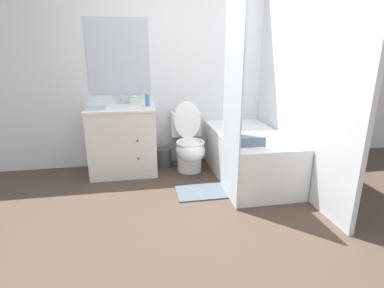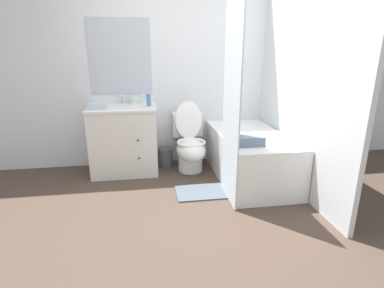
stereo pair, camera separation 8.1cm
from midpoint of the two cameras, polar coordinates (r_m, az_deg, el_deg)
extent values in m
plane|color=#47382D|center=(2.91, 1.14, -14.02)|extent=(14.00, 14.00, 0.00)
cube|color=silver|center=(4.10, -3.41, 13.59)|extent=(8.00, 0.05, 2.50)
cube|color=#B2BCC6|center=(4.04, -14.43, 15.80)|extent=(0.77, 0.01, 0.93)
cube|color=silver|center=(3.66, 17.65, 12.41)|extent=(0.05, 2.60, 2.50)
cube|color=silver|center=(3.91, -13.57, 0.50)|extent=(0.81, 0.58, 0.83)
cube|color=white|center=(3.81, -14.02, 6.69)|extent=(0.83, 0.60, 0.03)
cylinder|color=white|center=(3.82, -13.98, 6.10)|extent=(0.35, 0.35, 0.10)
sphere|color=#382D23|center=(3.59, -10.98, 0.58)|extent=(0.02, 0.02, 0.02)
sphere|color=#382D23|center=(3.66, -10.78, -2.77)|extent=(0.02, 0.02, 0.02)
cylinder|color=silver|center=(4.02, -13.89, 7.73)|extent=(0.04, 0.04, 0.04)
cylinder|color=silver|center=(3.97, -13.99, 8.51)|extent=(0.02, 0.11, 0.09)
cylinder|color=silver|center=(4.03, -14.68, 7.71)|extent=(0.03, 0.03, 0.04)
cylinder|color=silver|center=(4.02, -13.11, 7.80)|extent=(0.03, 0.03, 0.04)
cylinder|color=white|center=(3.94, -1.07, -3.51)|extent=(0.32, 0.32, 0.22)
ellipsoid|color=white|center=(3.82, -0.93, -1.17)|extent=(0.37, 0.52, 0.28)
torus|color=white|center=(3.79, -0.94, 0.30)|extent=(0.37, 0.37, 0.04)
cube|color=white|center=(4.08, -1.76, 3.86)|extent=(0.40, 0.18, 0.32)
ellipsoid|color=white|center=(3.95, -1.51, 4.56)|extent=(0.35, 0.15, 0.48)
cube|color=white|center=(3.74, 10.15, -2.15)|extent=(0.77, 1.48, 0.57)
cube|color=#ACB1B2|center=(3.66, 10.37, 1.98)|extent=(0.65, 1.36, 0.01)
cube|color=silver|center=(2.98, 6.87, 7.50)|extent=(0.02, 0.56, 2.01)
cylinder|color=#4C4C51|center=(4.11, -5.92, -2.54)|extent=(0.20, 0.20, 0.25)
cube|color=silver|center=(3.98, -11.46, 8.12)|extent=(0.12, 0.12, 0.08)
ellipsoid|color=white|center=(3.97, -11.51, 8.88)|extent=(0.05, 0.03, 0.03)
cylinder|color=#4C7AB2|center=(3.78, -9.08, 8.25)|extent=(0.06, 0.06, 0.15)
cylinder|color=silver|center=(3.76, -9.14, 9.58)|extent=(0.03, 0.03, 0.03)
cube|color=silver|center=(3.68, -18.39, 6.73)|extent=(0.22, 0.12, 0.07)
cube|color=slate|center=(3.18, 10.11, 0.73)|extent=(0.29, 0.19, 0.10)
cube|color=#4C5660|center=(3.38, 1.42, -9.09)|extent=(0.59, 0.40, 0.02)
camera|label=1|loc=(0.04, -90.70, -0.22)|focal=28.00mm
camera|label=2|loc=(0.04, 89.30, 0.22)|focal=28.00mm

